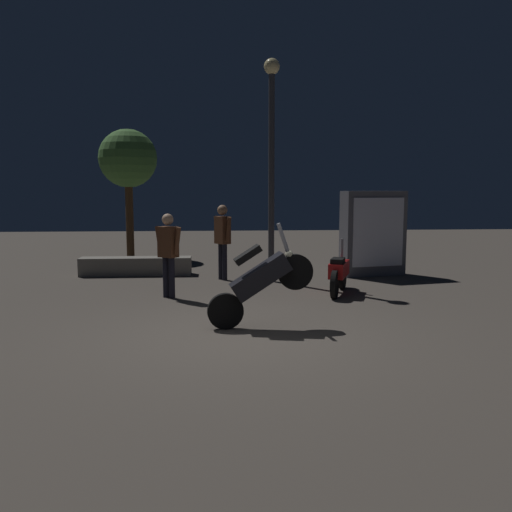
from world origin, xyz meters
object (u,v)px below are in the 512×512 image
(motorcycle_red_parked_left, at_px, (339,273))
(kiosk_billboard, at_px, (373,233))
(person_bystander_far, at_px, (223,235))
(person_rider_beside, at_px, (168,248))
(streetlamp_near, at_px, (272,142))
(motorcycle_black_foreground, at_px, (260,280))

(motorcycle_red_parked_left, height_order, kiosk_billboard, kiosk_billboard)
(person_bystander_far, xyz_separation_m, kiosk_billboard, (3.74, 0.42, -0.02))
(motorcycle_red_parked_left, xyz_separation_m, person_bystander_far, (-2.38, 1.87, 0.63))
(motorcycle_red_parked_left, relative_size, kiosk_billboard, 0.75)
(kiosk_billboard, bearing_deg, person_bystander_far, -5.49)
(person_bystander_far, bearing_deg, person_rider_beside, 28.47)
(motorcycle_red_parked_left, height_order, streetlamp_near, streetlamp_near)
(motorcycle_red_parked_left, distance_m, person_bystander_far, 3.09)
(person_rider_beside, distance_m, streetlamp_near, 3.59)
(kiosk_billboard, bearing_deg, motorcycle_red_parked_left, 47.20)
(person_bystander_far, relative_size, kiosk_billboard, 0.85)
(motorcycle_red_parked_left, xyz_separation_m, kiosk_billboard, (1.37, 2.28, 0.61))
(streetlamp_near, bearing_deg, person_bystander_far, 165.75)
(motorcycle_red_parked_left, relative_size, person_rider_beside, 0.95)
(streetlamp_near, bearing_deg, kiosk_billboard, 15.05)
(motorcycle_red_parked_left, bearing_deg, person_rider_beside, 114.35)
(motorcycle_black_foreground, xyz_separation_m, person_bystander_far, (-0.54, 4.48, 0.33))
(person_bystander_far, height_order, kiosk_billboard, kiosk_billboard)
(person_bystander_far, xyz_separation_m, streetlamp_near, (1.13, -0.29, 2.13))
(motorcycle_red_parked_left, distance_m, person_rider_beside, 3.51)
(motorcycle_red_parked_left, bearing_deg, kiosk_billboard, -9.54)
(person_rider_beside, distance_m, kiosk_billboard, 5.42)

